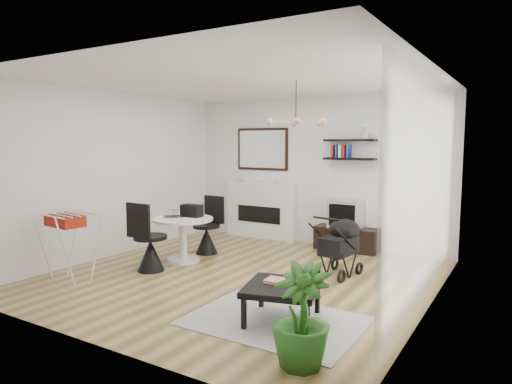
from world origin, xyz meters
The scene contains 25 objects.
floor centered at (0.00, 0.00, 0.00)m, with size 5.00×5.00×0.00m, color brown.
ceiling centered at (0.00, 0.00, 2.70)m, with size 5.00×5.00×0.00m, color white.
wall_back centered at (0.00, 2.50, 1.35)m, with size 5.00×5.00×0.00m, color white.
wall_left centered at (-2.50, 0.00, 1.35)m, with size 5.00×5.00×0.00m, color white.
wall_right centered at (2.50, 0.00, 1.35)m, with size 5.00×5.00×0.00m, color white.
sheer_curtain centered at (2.40, 0.20, 1.35)m, with size 0.04×3.60×2.60m, color white.
fireplace centered at (-1.10, 2.42, 0.69)m, with size 1.50×0.17×2.16m.
shelf_lower centered at (0.72, 2.37, 1.60)m, with size 0.90×0.25×0.04m, color black.
shelf_upper centered at (0.72, 2.37, 1.92)m, with size 0.90×0.25×0.04m, color black.
pendant_lamp centered at (0.70, 0.30, 2.15)m, with size 0.90×0.90×0.10m, color tan, non-canonical shape.
tv_console centered at (0.72, 2.30, 0.21)m, with size 1.10×0.38×0.41m, color black.
crt_tv centered at (0.71, 2.29, 0.65)m, with size 0.55×0.48×0.48m.
dining_table centered at (-1.24, 0.24, 0.46)m, with size 0.96×0.96×0.70m.
laptop centered at (-1.36, 0.18, 0.71)m, with size 0.35×0.22×0.03m, color black.
black_bag centered at (-1.20, 0.42, 0.80)m, with size 0.33×0.20×0.20m, color black.
newspaper centered at (-1.05, 0.09, 0.70)m, with size 0.38×0.31×0.01m, color white.
drinking_glass centered at (-1.49, 0.35, 0.75)m, with size 0.06×0.06×0.11m, color white.
chair_far centered at (-1.24, 0.88, 0.31)m, with size 0.46×0.47×0.97m.
chair_near centered at (-1.31, -0.43, 0.32)m, with size 0.49×0.50×1.03m.
drying_rack centered at (-1.92, -1.31, 0.49)m, with size 0.69×0.65×0.94m.
stroller centered at (1.15, 0.84, 0.38)m, with size 0.55×0.77×0.89m.
rug centered at (1.18, -1.14, 0.01)m, with size 1.80×1.30×0.01m, color #A5A5A5.
coffee_table centered at (1.25, -1.09, 0.36)m, with size 0.92×0.92×0.39m.
magazines centered at (1.17, -1.06, 0.42)m, with size 0.25×0.20×0.04m, color #DF4C37.
potted_plant centered at (1.84, -1.87, 0.44)m, with size 0.50×0.50×0.89m, color #27601B.
Camera 1 is at (3.43, -5.22, 1.90)m, focal length 32.00 mm.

